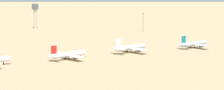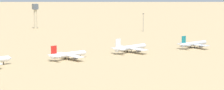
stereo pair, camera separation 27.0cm
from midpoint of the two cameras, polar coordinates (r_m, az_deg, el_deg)
The scene contains 6 objects.
ground at distance 386.00m, azimuth 2.05°, elevation -0.73°, with size 4000.00×4000.00×0.00m, color tan.
parked_jet_red_1 at distance 351.78m, azimuth -4.87°, elevation -1.06°, with size 31.89×27.22×10.57m.
parked_jet_white_2 at distance 380.45m, azimuth 1.98°, elevation -0.29°, with size 34.17×29.33×11.39m.
parked_jet_teal_3 at distance 407.77m, azimuth 8.89°, elevation 0.14°, with size 31.31×26.71×10.37m.
control_tower at distance 540.17m, azimuth -8.43°, elevation 3.39°, with size 5.20×5.20×25.85m.
light_pole_mid at distance 511.82m, azimuth 3.41°, elevation 2.60°, with size 1.80×0.50×17.94m.
Camera 1 is at (-201.38, -323.88, 59.56)m, focal length 83.45 mm.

